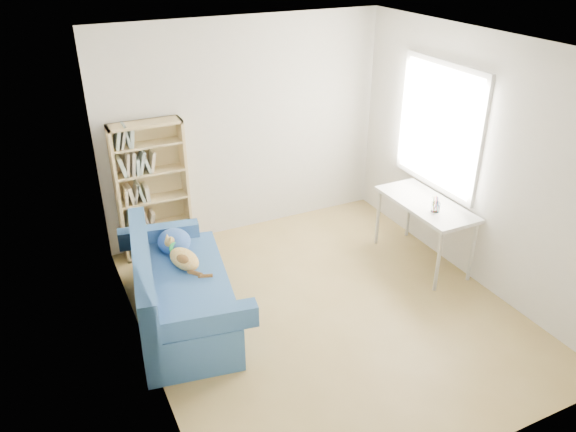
{
  "coord_description": "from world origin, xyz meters",
  "views": [
    {
      "loc": [
        -2.34,
        -4.0,
        3.46
      ],
      "look_at": [
        -0.15,
        0.53,
        0.85
      ],
      "focal_mm": 35.0,
      "sensor_mm": 36.0,
      "label": 1
    }
  ],
  "objects_px": {
    "sofa": "(178,290)",
    "pen_cup": "(436,206)",
    "bookshelf": "(153,195)",
    "desk": "(426,208)"
  },
  "relations": [
    {
      "from": "bookshelf",
      "to": "pen_cup",
      "type": "bearing_deg",
      "value": -33.8
    },
    {
      "from": "pen_cup",
      "to": "desk",
      "type": "bearing_deg",
      "value": 74.75
    },
    {
      "from": "desk",
      "to": "sofa",
      "type": "bearing_deg",
      "value": 176.91
    },
    {
      "from": "sofa",
      "to": "pen_cup",
      "type": "bearing_deg",
      "value": 1.78
    },
    {
      "from": "sofa",
      "to": "bookshelf",
      "type": "height_order",
      "value": "bookshelf"
    },
    {
      "from": "sofa",
      "to": "pen_cup",
      "type": "height_order",
      "value": "pen_cup"
    },
    {
      "from": "bookshelf",
      "to": "desk",
      "type": "xyz_separation_m",
      "value": [
        2.67,
        -1.52,
        -0.06
      ]
    },
    {
      "from": "pen_cup",
      "to": "sofa",
      "type": "bearing_deg",
      "value": 172.24
    },
    {
      "from": "sofa",
      "to": "desk",
      "type": "xyz_separation_m",
      "value": [
        2.8,
        -0.15,
        0.34
      ]
    },
    {
      "from": "sofa",
      "to": "bookshelf",
      "type": "bearing_deg",
      "value": 93.98
    }
  ]
}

